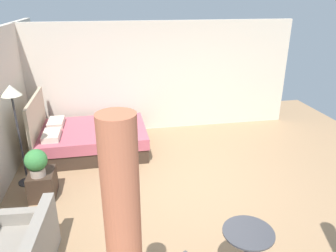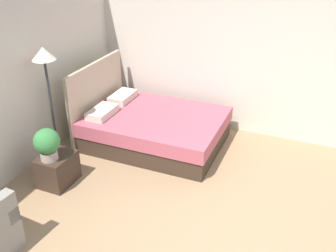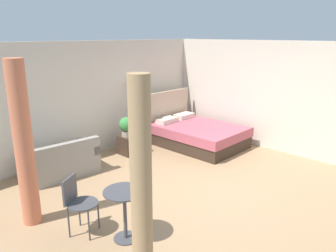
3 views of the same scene
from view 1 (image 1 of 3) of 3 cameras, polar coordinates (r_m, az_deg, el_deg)
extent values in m
cube|color=#9E7A56|center=(5.76, 4.05, -11.33)|extent=(8.93, 9.46, 0.02)
cube|color=beige|center=(7.92, -1.01, 8.72)|extent=(0.12, 6.46, 2.64)
cube|color=#38281E|center=(7.18, -12.87, -3.24)|extent=(1.60, 2.18, 0.30)
cube|color=#B25160|center=(7.07, -13.05, -1.29)|extent=(1.64, 2.22, 0.23)
cube|color=tan|center=(7.13, -22.13, -0.22)|extent=(1.64, 0.08, 1.29)
cube|color=beige|center=(6.77, -19.99, -1.54)|extent=(0.57, 0.33, 0.12)
cube|color=beige|center=(7.41, -19.28, 0.58)|extent=(0.57, 0.33, 0.12)
cube|color=gray|center=(4.16, -22.26, -18.27)|extent=(1.35, 0.24, 0.38)
cube|color=gray|center=(4.77, -24.23, -14.40)|extent=(0.20, 0.82, 0.18)
cube|color=#38281E|center=(5.86, -21.38, -9.59)|extent=(0.53, 0.41, 0.45)
cylinder|color=tan|center=(5.64, -22.13, -7.58)|extent=(0.23, 0.23, 0.13)
sphere|color=#387F3D|center=(5.54, -22.44, -5.63)|extent=(0.35, 0.35, 0.35)
cylinder|color=#2D2D33|center=(6.47, -23.63, -9.07)|extent=(0.32, 0.32, 0.02)
cylinder|color=#2D2D33|center=(6.11, -24.80, -2.41)|extent=(0.04, 0.04, 1.63)
cone|color=beige|center=(5.82, -26.22, 5.72)|extent=(0.33, 0.33, 0.18)
cylinder|color=#3F3F44|center=(3.85, 14.11, -17.87)|extent=(0.58, 0.58, 0.02)
camera|label=2|loc=(2.43, 47.58, 18.37)|focal=40.74mm
camera|label=3|loc=(4.67, 77.31, 0.17)|focal=35.48mm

